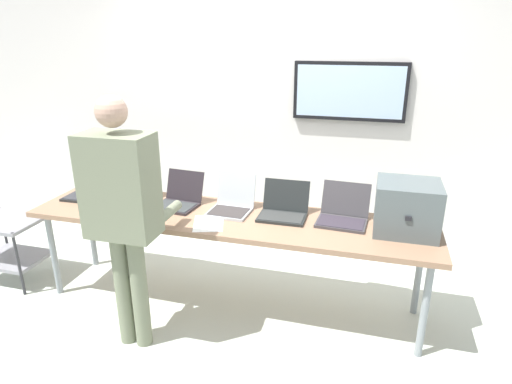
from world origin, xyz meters
The scene contains 14 objects.
ground centered at (0.00, 0.00, -0.02)m, with size 8.00×8.00×0.04m, color #B8C0B1.
back_wall centered at (0.02, 1.13, 1.36)m, with size 8.00×0.11×2.70m.
workbench centered at (0.00, 0.00, 0.71)m, with size 3.05×0.70×0.76m.
equipment_box centered at (1.26, 0.07, 0.93)m, with size 0.42×0.40×0.35m.
laptop_station_0 centered at (-1.27, 0.10, 0.81)m, with size 0.32×0.33×0.24m.
laptop_station_1 centered at (-0.86, 0.11, 0.81)m, with size 0.36×0.38×0.24m.
laptop_station_2 centered at (-0.45, 0.10, 0.81)m, with size 0.35×0.36×0.25m.
laptop_station_3 centered at (0.00, 0.11, 0.82)m, with size 0.32×0.34×0.27m.
laptop_station_4 centered at (0.40, 0.11, 0.81)m, with size 0.35×0.32×0.24m.
laptop_station_5 centered at (0.84, 0.14, 0.81)m, with size 0.37×0.37×0.25m.
person centered at (-0.48, -0.62, 1.04)m, with size 0.44×0.59×1.71m.
coffee_mug centered at (-0.82, -0.25, 0.81)m, with size 0.08×0.08×0.10m.
paper_sheet centered at (-0.09, -0.17, 0.76)m, with size 0.29×0.35×0.00m.
storage_cart centered at (-1.95, -0.16, 0.37)m, with size 0.56×0.44×0.56m.
Camera 1 is at (1.01, -2.84, 2.03)m, focal length 30.44 mm.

